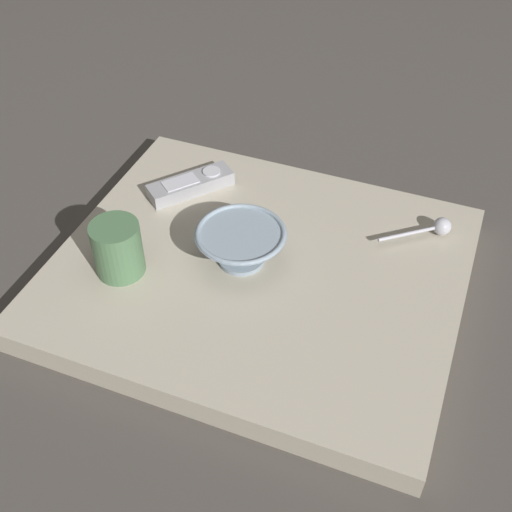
% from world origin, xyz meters
% --- Properties ---
extents(ground_plane, '(6.00, 6.00, 0.00)m').
position_xyz_m(ground_plane, '(0.00, 0.00, 0.00)').
color(ground_plane, '#47423D').
extents(table, '(0.62, 0.53, 0.04)m').
position_xyz_m(table, '(0.00, 0.00, 0.02)').
color(table, '#B7AD99').
rests_on(table, ground).
extents(cereal_bowl, '(0.14, 0.14, 0.06)m').
position_xyz_m(cereal_bowl, '(0.03, -0.00, 0.07)').
color(cereal_bowl, '#8C9EAD').
rests_on(cereal_bowl, table).
extents(coffee_mug, '(0.09, 0.09, 0.09)m').
position_xyz_m(coffee_mug, '(0.20, 0.08, 0.08)').
color(coffee_mug, '#4C724C').
rests_on(coffee_mug, table).
extents(teaspoon, '(0.11, 0.09, 0.03)m').
position_xyz_m(teaspoon, '(-0.25, -0.17, 0.06)').
color(teaspoon, silver).
rests_on(teaspoon, table).
extents(tv_remote_near, '(0.13, 0.15, 0.03)m').
position_xyz_m(tv_remote_near, '(0.18, -0.13, 0.05)').
color(tv_remote_near, '#9E9EA3').
rests_on(tv_remote_near, table).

